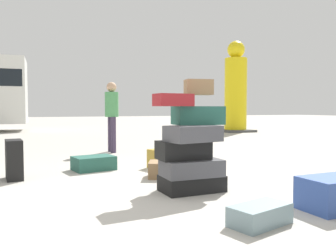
{
  "coord_description": "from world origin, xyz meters",
  "views": [
    {
      "loc": [
        -1.34,
        -3.59,
        0.97
      ],
      "look_at": [
        0.46,
        0.71,
        0.74
      ],
      "focal_mm": 36.69,
      "sensor_mm": 36.0,
      "label": 1
    }
  ],
  "objects_px": {
    "suitcase_slate_foreground_near": "(260,215)",
    "suitcase_brown_upright_blue": "(168,169)",
    "person_bearded_onlooker": "(112,111)",
    "suitcase_black_behind_tower": "(14,160)",
    "suitcase_tan_white_trunk": "(173,158)",
    "suitcase_tower": "(191,146)",
    "yellow_dummy_statue": "(236,92)",
    "suitcase_teal_left_side": "(94,163)"
  },
  "relations": [
    {
      "from": "suitcase_tower",
      "to": "yellow_dummy_statue",
      "type": "distance_m",
      "value": 10.86
    },
    {
      "from": "suitcase_slate_foreground_near",
      "to": "suitcase_brown_upright_blue",
      "type": "height_order",
      "value": "suitcase_brown_upright_blue"
    },
    {
      "from": "suitcase_slate_foreground_near",
      "to": "suitcase_black_behind_tower",
      "type": "bearing_deg",
      "value": 109.85
    },
    {
      "from": "suitcase_slate_foreground_near",
      "to": "suitcase_tan_white_trunk",
      "type": "xyz_separation_m",
      "value": [
        0.48,
        2.94,
        0.07
      ]
    },
    {
      "from": "suitcase_brown_upright_blue",
      "to": "suitcase_black_behind_tower",
      "type": "bearing_deg",
      "value": -174.72
    },
    {
      "from": "suitcase_tower",
      "to": "suitcase_black_behind_tower",
      "type": "relative_size",
      "value": 2.45
    },
    {
      "from": "suitcase_tower",
      "to": "suitcase_tan_white_trunk",
      "type": "relative_size",
      "value": 1.67
    },
    {
      "from": "suitcase_tan_white_trunk",
      "to": "suitcase_brown_upright_blue",
      "type": "distance_m",
      "value": 0.9
    },
    {
      "from": "suitcase_brown_upright_blue",
      "to": "person_bearded_onlooker",
      "type": "relative_size",
      "value": 0.34
    },
    {
      "from": "suitcase_teal_left_side",
      "to": "suitcase_brown_upright_blue",
      "type": "distance_m",
      "value": 1.31
    },
    {
      "from": "suitcase_tower",
      "to": "suitcase_brown_upright_blue",
      "type": "distance_m",
      "value": 0.94
    },
    {
      "from": "yellow_dummy_statue",
      "to": "person_bearded_onlooker",
      "type": "bearing_deg",
      "value": -143.56
    },
    {
      "from": "suitcase_black_behind_tower",
      "to": "yellow_dummy_statue",
      "type": "bearing_deg",
      "value": 35.01
    },
    {
      "from": "suitcase_teal_left_side",
      "to": "suitcase_brown_upright_blue",
      "type": "bearing_deg",
      "value": -60.2
    },
    {
      "from": "suitcase_black_behind_tower",
      "to": "suitcase_tan_white_trunk",
      "type": "xyz_separation_m",
      "value": [
        2.43,
        0.11,
        -0.12
      ]
    },
    {
      "from": "suitcase_slate_foreground_near",
      "to": "suitcase_tan_white_trunk",
      "type": "height_order",
      "value": "suitcase_tan_white_trunk"
    },
    {
      "from": "suitcase_slate_foreground_near",
      "to": "person_bearded_onlooker",
      "type": "xyz_separation_m",
      "value": [
        -0.01,
        5.23,
        0.85
      ]
    },
    {
      "from": "suitcase_tower",
      "to": "suitcase_teal_left_side",
      "type": "xyz_separation_m",
      "value": [
        -0.81,
        1.83,
        -0.42
      ]
    },
    {
      "from": "suitcase_tower",
      "to": "person_bearded_onlooker",
      "type": "xyz_separation_m",
      "value": [
        -0.01,
        3.93,
        0.4
      ]
    },
    {
      "from": "suitcase_tan_white_trunk",
      "to": "person_bearded_onlooker",
      "type": "distance_m",
      "value": 2.47
    },
    {
      "from": "suitcase_black_behind_tower",
      "to": "suitcase_brown_upright_blue",
      "type": "bearing_deg",
      "value": -24.32
    },
    {
      "from": "yellow_dummy_statue",
      "to": "suitcase_tan_white_trunk",
      "type": "bearing_deg",
      "value": -130.16
    },
    {
      "from": "person_bearded_onlooker",
      "to": "yellow_dummy_statue",
      "type": "height_order",
      "value": "yellow_dummy_statue"
    },
    {
      "from": "person_bearded_onlooker",
      "to": "suitcase_teal_left_side",
      "type": "bearing_deg",
      "value": -23.65
    },
    {
      "from": "suitcase_tower",
      "to": "suitcase_black_behind_tower",
      "type": "height_order",
      "value": "suitcase_tower"
    },
    {
      "from": "suitcase_tower",
      "to": "suitcase_black_behind_tower",
      "type": "distance_m",
      "value": 2.48
    },
    {
      "from": "suitcase_tan_white_trunk",
      "to": "yellow_dummy_statue",
      "type": "distance_m",
      "value": 9.35
    },
    {
      "from": "suitcase_slate_foreground_near",
      "to": "yellow_dummy_statue",
      "type": "bearing_deg",
      "value": 42.54
    },
    {
      "from": "suitcase_teal_left_side",
      "to": "suitcase_tan_white_trunk",
      "type": "xyz_separation_m",
      "value": [
        1.28,
        -0.2,
        0.04
      ]
    },
    {
      "from": "suitcase_slate_foreground_near",
      "to": "suitcase_teal_left_side",
      "type": "distance_m",
      "value": 3.24
    },
    {
      "from": "suitcase_teal_left_side",
      "to": "suitcase_tan_white_trunk",
      "type": "relative_size",
      "value": 0.77
    },
    {
      "from": "suitcase_teal_left_side",
      "to": "yellow_dummy_statue",
      "type": "distance_m",
      "value": 10.09
    },
    {
      "from": "suitcase_brown_upright_blue",
      "to": "yellow_dummy_statue",
      "type": "distance_m",
      "value": 10.23
    },
    {
      "from": "suitcase_black_behind_tower",
      "to": "suitcase_tan_white_trunk",
      "type": "relative_size",
      "value": 0.68
    },
    {
      "from": "suitcase_tan_white_trunk",
      "to": "person_bearded_onlooker",
      "type": "xyz_separation_m",
      "value": [
        -0.49,
        2.3,
        0.78
      ]
    },
    {
      "from": "suitcase_teal_left_side",
      "to": "yellow_dummy_statue",
      "type": "height_order",
      "value": "yellow_dummy_statue"
    },
    {
      "from": "suitcase_black_behind_tower",
      "to": "suitcase_brown_upright_blue",
      "type": "relative_size",
      "value": 1.04
    },
    {
      "from": "suitcase_slate_foreground_near",
      "to": "person_bearded_onlooker",
      "type": "height_order",
      "value": "person_bearded_onlooker"
    },
    {
      "from": "suitcase_black_behind_tower",
      "to": "suitcase_teal_left_side",
      "type": "xyz_separation_m",
      "value": [
        1.14,
        0.31,
        -0.16
      ]
    },
    {
      "from": "suitcase_slate_foreground_near",
      "to": "suitcase_teal_left_side",
      "type": "relative_size",
      "value": 0.87
    },
    {
      "from": "suitcase_slate_foreground_near",
      "to": "suitcase_teal_left_side",
      "type": "bearing_deg",
      "value": 89.66
    },
    {
      "from": "suitcase_tower",
      "to": "person_bearded_onlooker",
      "type": "height_order",
      "value": "person_bearded_onlooker"
    }
  ]
}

